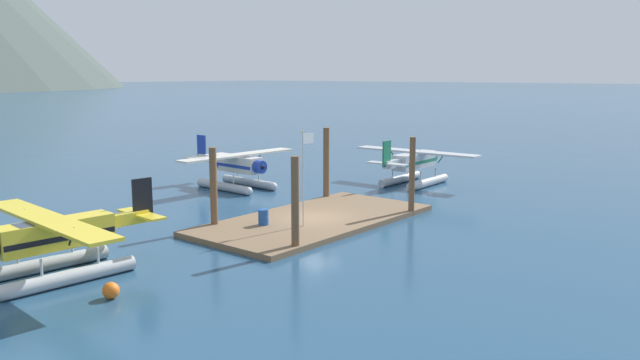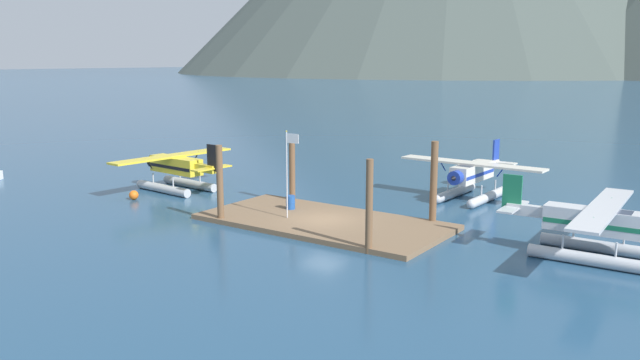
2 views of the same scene
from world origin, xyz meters
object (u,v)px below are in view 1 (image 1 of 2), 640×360
at_px(flagpole, 305,166).
at_px(seaplane_cream_bow_right, 236,168).
at_px(seaplane_yellow_port_fwd, 56,242).
at_px(seaplane_silver_stbd_fwd, 414,165).
at_px(mooring_buoy, 111,290).
at_px(fuel_drum, 263,217).

xyz_separation_m(flagpole, seaplane_cream_bow_right, (6.55, 12.62, -2.07)).
relative_size(seaplane_yellow_port_fwd, seaplane_silver_stbd_fwd, 1.00).
bearing_deg(mooring_buoy, fuel_drum, 14.95).
height_order(flagpole, seaplane_cream_bow_right, flagpole).
bearing_deg(flagpole, fuel_drum, 125.24).
bearing_deg(seaplane_cream_bow_right, seaplane_silver_stbd_fwd, -43.25).
xyz_separation_m(flagpole, seaplane_yellow_port_fwd, (-12.95, 2.84, -2.07)).
xyz_separation_m(flagpole, seaplane_silver_stbd_fwd, (16.74, 3.04, -2.07)).
xyz_separation_m(mooring_buoy, seaplane_yellow_port_fwd, (-0.02, 4.03, 1.25)).
xyz_separation_m(fuel_drum, mooring_buoy, (-11.58, -3.09, -0.41)).
bearing_deg(mooring_buoy, seaplane_yellow_port_fwd, 90.27).
xyz_separation_m(mooring_buoy, seaplane_cream_bow_right, (19.48, 13.81, 1.25)).
bearing_deg(flagpole, seaplane_silver_stbd_fwd, 10.29).
distance_m(flagpole, seaplane_yellow_port_fwd, 13.42).
height_order(seaplane_cream_bow_right, seaplane_silver_stbd_fwd, same).
relative_size(mooring_buoy, seaplane_silver_stbd_fwd, 0.06).
xyz_separation_m(flagpole, fuel_drum, (-1.35, 1.91, -2.91)).
distance_m(fuel_drum, seaplane_cream_bow_right, 13.34).
bearing_deg(seaplane_yellow_port_fwd, seaplane_cream_bow_right, 26.63).
relative_size(fuel_drum, seaplane_yellow_port_fwd, 0.08).
bearing_deg(fuel_drum, mooring_buoy, -165.05).
height_order(flagpole, seaplane_yellow_port_fwd, flagpole).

